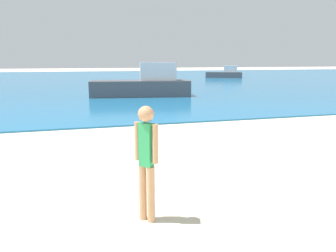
# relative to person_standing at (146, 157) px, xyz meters

# --- Properties ---
(water) EXTENTS (160.00, 60.00, 0.06)m
(water) POSITION_rel_person_standing_xyz_m (1.16, 37.02, -0.93)
(water) COLOR #1E6B9E
(water) RESTS_ON ground
(person_standing) EXTENTS (0.28, 0.31, 1.68)m
(person_standing) POSITION_rel_person_standing_xyz_m (0.00, 0.00, 0.00)
(person_standing) COLOR tan
(person_standing) RESTS_ON ground
(boat_near) EXTENTS (6.41, 2.99, 2.10)m
(boat_near) POSITION_rel_person_standing_xyz_m (3.50, 16.33, -0.17)
(boat_near) COLOR #4C4C51
(boat_near) RESTS_ON water
(boat_far) EXTENTS (4.74, 3.48, 1.56)m
(boat_far) POSITION_rel_person_standing_xyz_m (18.29, 35.26, -0.36)
(boat_far) COLOR #4C4C51
(boat_far) RESTS_ON water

